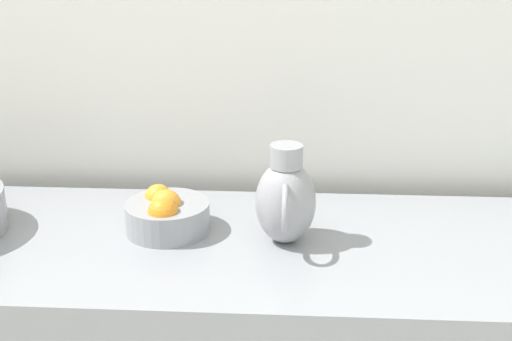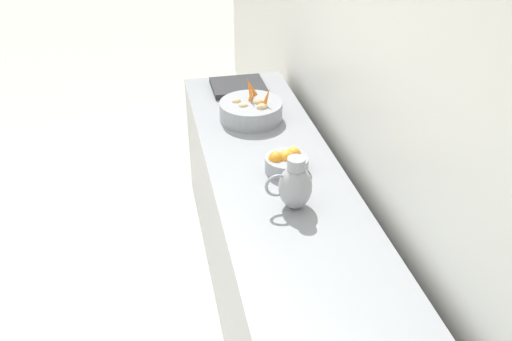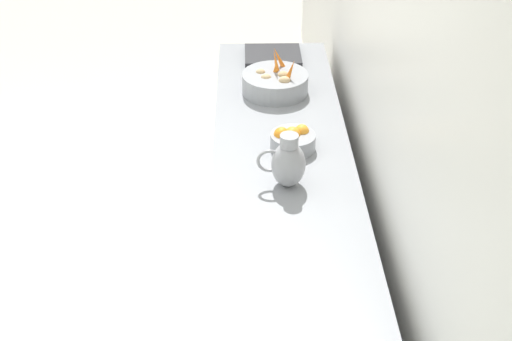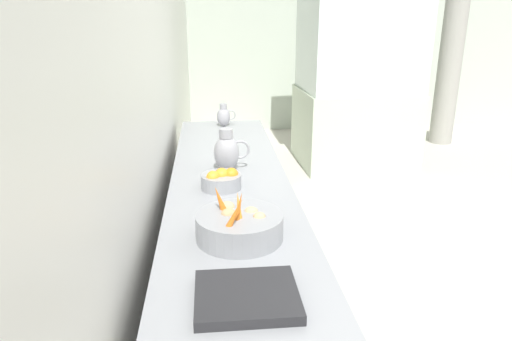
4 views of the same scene
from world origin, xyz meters
name	(u,v)px [view 2 (image 2 of 4)]	position (x,y,z in m)	size (l,w,h in m)	color
tile_wall_left	(448,103)	(-1.95, 0.56, 1.50)	(0.10, 8.33, 3.00)	white
prep_counter	(283,260)	(-1.51, 0.06, 0.43)	(0.67, 2.90, 0.86)	gray
vegetable_colander	(251,110)	(-1.50, -0.71, 0.92)	(0.36, 0.36, 0.23)	gray
orange_bowl	(286,162)	(-1.56, -0.12, 0.91)	(0.22, 0.22, 0.11)	gray
metal_pitcher_tall	(295,186)	(-1.51, 0.19, 0.98)	(0.21, 0.15, 0.25)	#939399
counter_sink_basin	(238,86)	(-1.50, -1.16, 0.88)	(0.34, 0.30, 0.04)	#232326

